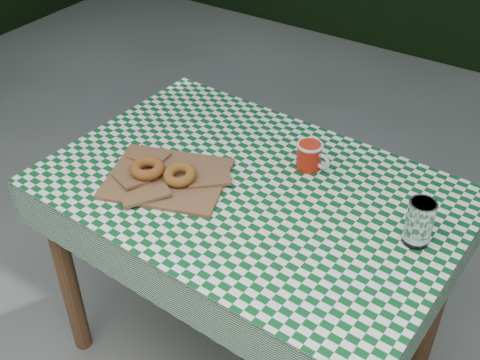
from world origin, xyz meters
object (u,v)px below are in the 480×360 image
(drinking_glass, at_px, (419,222))
(coffee_mug, at_px, (309,156))
(paper_bag, at_px, (167,178))
(table, at_px, (249,280))

(drinking_glass, bearing_deg, coffee_mug, 160.32)
(paper_bag, xyz_separation_m, coffee_mug, (0.31, 0.28, 0.03))
(table, bearing_deg, paper_bag, -151.12)
(paper_bag, bearing_deg, drinking_glass, 11.84)
(table, height_order, drinking_glass, drinking_glass)
(paper_bag, bearing_deg, coffee_mug, 41.95)
(drinking_glass, bearing_deg, table, -175.31)
(paper_bag, distance_m, coffee_mug, 0.41)
(paper_bag, bearing_deg, table, 25.89)
(table, distance_m, coffee_mug, 0.46)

